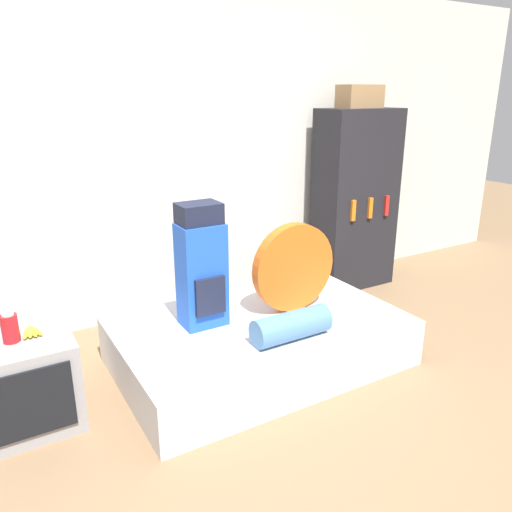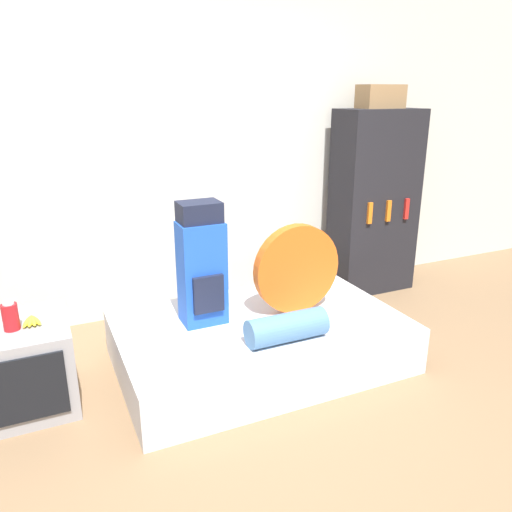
{
  "view_description": "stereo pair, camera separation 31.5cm",
  "coord_description": "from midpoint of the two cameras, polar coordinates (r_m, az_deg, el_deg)",
  "views": [
    {
      "loc": [
        -1.36,
        -1.79,
        1.76
      ],
      "look_at": [
        0.17,
        0.79,
        0.77
      ],
      "focal_mm": 35.0,
      "sensor_mm": 36.0,
      "label": 1
    },
    {
      "loc": [
        -1.08,
        -1.94,
        1.76
      ],
      "look_at": [
        0.17,
        0.79,
        0.77
      ],
      "focal_mm": 35.0,
      "sensor_mm": 36.0,
      "label": 2
    }
  ],
  "objects": [
    {
      "name": "ground_plane",
      "position": [
        2.84,
        2.09,
        -19.99
      ],
      "size": [
        16.0,
        16.0,
        0.0
      ],
      "primitive_type": "plane",
      "color": "#846647"
    },
    {
      "name": "wall_back",
      "position": [
        4.01,
        -12.99,
        11.3
      ],
      "size": [
        8.0,
        0.05,
        2.6
      ],
      "color": "silver",
      "rests_on": "ground_plane"
    },
    {
      "name": "bed",
      "position": [
        3.41,
        -2.26,
        -9.73
      ],
      "size": [
        1.85,
        1.17,
        0.32
      ],
      "color": "silver",
      "rests_on": "ground_plane"
    },
    {
      "name": "backpack",
      "position": [
        3.17,
        -9.08,
        -1.39
      ],
      "size": [
        0.28,
        0.24,
        0.8
      ],
      "color": "blue",
      "rests_on": "bed"
    },
    {
      "name": "tent_bag",
      "position": [
        3.38,
        1.65,
        -1.34
      ],
      "size": [
        0.61,
        0.08,
        0.61
      ],
      "color": "#E05B19",
      "rests_on": "bed"
    },
    {
      "name": "sleeping_roll",
      "position": [
        3.05,
        1.08,
        -8.05
      ],
      "size": [
        0.5,
        0.18,
        0.18
      ],
      "color": "teal",
      "rests_on": "bed"
    },
    {
      "name": "television",
      "position": [
        3.16,
        -27.91,
        -12.46
      ],
      "size": [
        0.55,
        0.59,
        0.51
      ],
      "color": "#939399",
      "rests_on": "ground_plane"
    },
    {
      "name": "canister",
      "position": [
        2.98,
        -29.12,
        -7.24
      ],
      "size": [
        0.09,
        0.09,
        0.17
      ],
      "color": "#B2191E",
      "rests_on": "television"
    },
    {
      "name": "banana_bunch",
      "position": [
        3.04,
        -27.09,
        -7.76
      ],
      "size": [
        0.12,
        0.15,
        0.03
      ],
      "color": "yellow",
      "rests_on": "television"
    },
    {
      "name": "bookshelf",
      "position": [
        4.64,
        9.34,
        6.28
      ],
      "size": [
        0.74,
        0.41,
        1.62
      ],
      "color": "black",
      "rests_on": "ground_plane"
    },
    {
      "name": "cardboard_box",
      "position": [
        4.57,
        9.78,
        17.54
      ],
      "size": [
        0.38,
        0.21,
        0.19
      ],
      "color": "#99754C",
      "rests_on": "bookshelf"
    }
  ]
}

